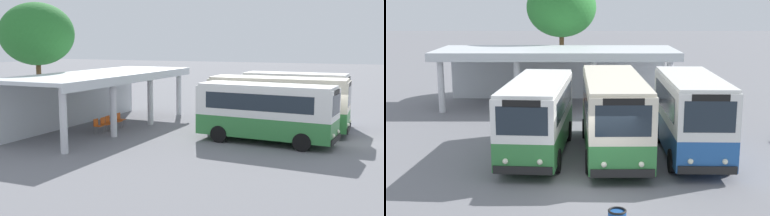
# 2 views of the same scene
# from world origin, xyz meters

# --- Properties ---
(ground_plane) EXTENTS (180.00, 180.00, 0.00)m
(ground_plane) POSITION_xyz_m (0.00, 0.00, 0.00)
(ground_plane) COLOR slate
(city_bus_nearest_orange) EXTENTS (2.71, 7.33, 3.09)m
(city_bus_nearest_orange) POSITION_xyz_m (-2.31, 3.96, 1.71)
(city_bus_nearest_orange) COLOR black
(city_bus_nearest_orange) RESTS_ON ground
(city_bus_second_in_row) EXTENTS (2.50, 8.06, 3.22)m
(city_bus_second_in_row) POSITION_xyz_m (0.77, 4.07, 1.78)
(city_bus_second_in_row) COLOR black
(city_bus_second_in_row) RESTS_ON ground
(city_bus_middle_cream) EXTENTS (2.38, 6.64, 3.29)m
(city_bus_middle_cream) POSITION_xyz_m (3.85, 3.68, 1.81)
(city_bus_middle_cream) COLOR black
(city_bus_middle_cream) RESTS_ON ground
(terminal_canopy) EXTENTS (14.14, 5.15, 3.40)m
(terminal_canopy) POSITION_xyz_m (-1.96, 14.75, 2.60)
(terminal_canopy) COLOR silver
(terminal_canopy) RESTS_ON ground
(waiting_chair_end_by_column) EXTENTS (0.46, 0.46, 0.86)m
(waiting_chair_end_by_column) POSITION_xyz_m (-3.72, 13.47, 0.52)
(waiting_chair_end_by_column) COLOR slate
(waiting_chair_end_by_column) RESTS_ON ground
(waiting_chair_second_from_end) EXTENTS (0.46, 0.46, 0.86)m
(waiting_chair_second_from_end) POSITION_xyz_m (-3.12, 13.41, 0.52)
(waiting_chair_second_from_end) COLOR slate
(waiting_chair_second_from_end) RESTS_ON ground
(waiting_chair_middle_seat) EXTENTS (0.46, 0.46, 0.86)m
(waiting_chair_middle_seat) POSITION_xyz_m (-2.52, 13.47, 0.52)
(waiting_chair_middle_seat) COLOR slate
(waiting_chair_middle_seat) RESTS_ON ground
(waiting_chair_fourth_seat) EXTENTS (0.46, 0.46, 0.86)m
(waiting_chair_fourth_seat) POSITION_xyz_m (-1.91, 13.34, 0.52)
(waiting_chair_fourth_seat) COLOR slate
(waiting_chair_fourth_seat) RESTS_ON ground
(waiting_chair_fifth_seat) EXTENTS (0.46, 0.46, 0.86)m
(waiting_chair_fifth_seat) POSITION_xyz_m (-1.31, 13.48, 0.52)
(waiting_chair_fifth_seat) COLOR slate
(waiting_chair_fifth_seat) RESTS_ON ground
(roadside_tree_behind_canopy) EXTENTS (4.75, 4.75, 7.77)m
(roadside_tree_behind_canopy) POSITION_xyz_m (-1.80, 19.28, 5.74)
(roadside_tree_behind_canopy) COLOR brown
(roadside_tree_behind_canopy) RESTS_ON ground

